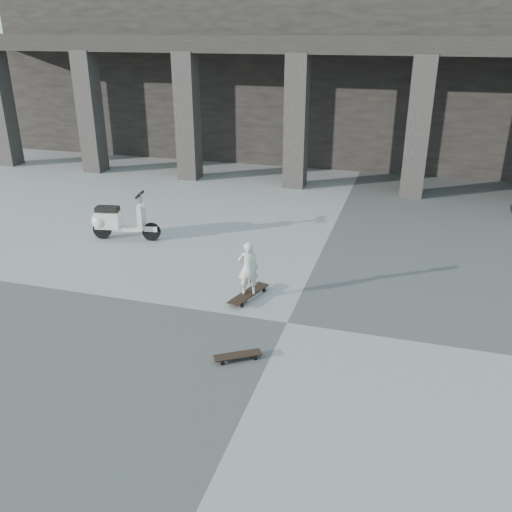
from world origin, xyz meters
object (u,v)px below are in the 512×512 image
(skateboard_spare, at_px, (238,356))
(child, at_px, (248,268))
(longboard, at_px, (248,294))
(scooter, at_px, (114,221))

(skateboard_spare, xyz_separation_m, child, (-0.44, 1.98, 0.54))
(longboard, xyz_separation_m, scooter, (-3.96, 2.06, 0.37))
(longboard, relative_size, skateboard_spare, 1.51)
(scooter, bearing_deg, child, -37.55)
(longboard, bearing_deg, child, 0.00)
(skateboard_spare, bearing_deg, longboard, 70.40)
(longboard, distance_m, child, 0.53)
(skateboard_spare, relative_size, scooter, 0.44)
(longboard, xyz_separation_m, child, (0.00, 0.00, 0.53))
(skateboard_spare, distance_m, child, 2.10)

